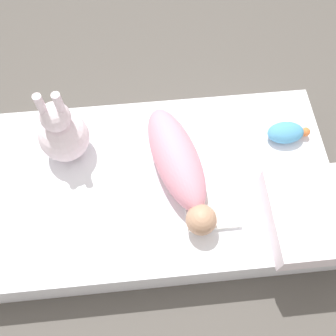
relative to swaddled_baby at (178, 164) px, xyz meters
name	(u,v)px	position (x,y,z in m)	size (l,w,h in m)	color
ground_plane	(161,197)	(-0.07, -0.02, -0.26)	(12.00, 12.00, 0.00)	#514C47
bed_mattress	(161,189)	(-0.07, -0.02, -0.17)	(1.42, 0.79, 0.18)	white
burp_cloth	(212,210)	(0.11, -0.18, -0.07)	(0.21, 0.16, 0.02)	white
swaddled_baby	(178,164)	(0.00, 0.00, 0.00)	(0.28, 0.57, 0.17)	pink
pillow	(318,215)	(0.50, -0.25, -0.02)	(0.37, 0.36, 0.12)	white
bunny_plush	(63,133)	(-0.44, 0.16, 0.04)	(0.20, 0.20, 0.37)	silver
turtle_plush	(286,133)	(0.47, 0.13, -0.04)	(0.19, 0.10, 0.08)	#4C99C6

